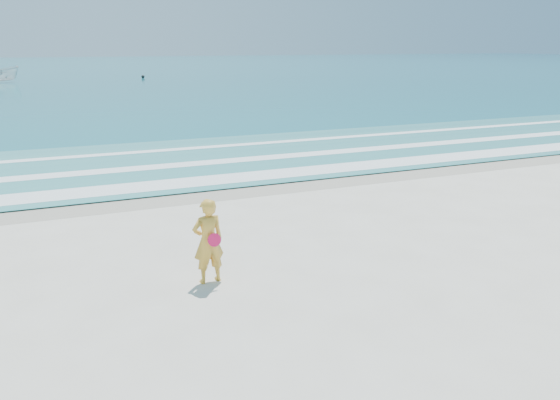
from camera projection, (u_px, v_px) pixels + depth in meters
name	position (u px, v px, depth m)	size (l,w,h in m)	color
ground	(337.00, 313.00, 9.81)	(400.00, 400.00, 0.00)	silver
wet_sand	(205.00, 192.00, 17.78)	(400.00, 2.40, 0.00)	#B2A893
ocean	(71.00, 69.00, 102.86)	(400.00, 190.00, 0.04)	#19727F
shallow	(173.00, 161.00, 22.20)	(400.00, 10.00, 0.01)	#59B7AD
foam_near	(195.00, 182.00, 18.92)	(400.00, 1.40, 0.01)	white
foam_mid	(177.00, 165.00, 21.49)	(400.00, 0.90, 0.01)	white
foam_far	(161.00, 150.00, 24.41)	(400.00, 0.60, 0.01)	white
buoy	(143.00, 77.00, 74.60)	(0.44, 0.44, 0.44)	black
woman	(208.00, 241.00, 10.88)	(0.68, 0.48, 1.75)	gold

